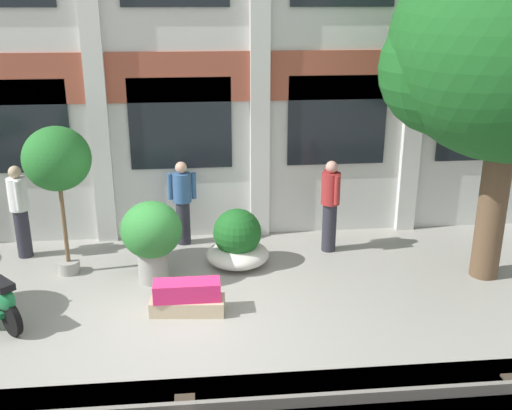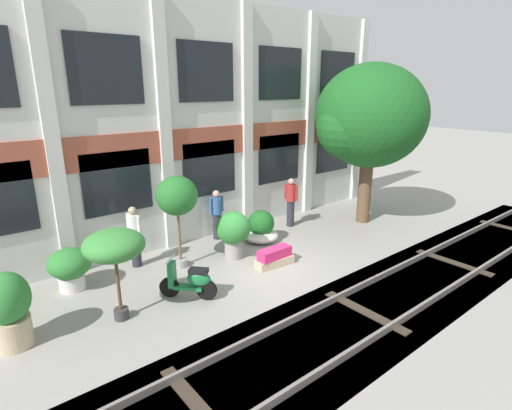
# 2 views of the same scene
# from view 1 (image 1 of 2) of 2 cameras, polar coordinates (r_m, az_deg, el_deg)

# --- Properties ---
(ground_plane) EXTENTS (80.00, 80.00, 0.00)m
(ground_plane) POSITION_cam_1_polar(r_m,az_deg,el_deg) (9.09, -6.98, -10.44)
(ground_plane) COLOR gray
(apartment_facade) EXTENTS (15.13, 0.64, 7.24)m
(apartment_facade) POSITION_cam_1_polar(r_m,az_deg,el_deg) (11.31, -7.48, 14.73)
(apartment_facade) COLOR silver
(apartment_facade) RESTS_ON ground
(potted_plant_stone_basin) EXTENTS (0.99, 0.99, 1.37)m
(potted_plant_stone_basin) POSITION_cam_1_polar(r_m,az_deg,el_deg) (9.87, -9.91, -2.77)
(potted_plant_stone_basin) COLOR gray
(potted_plant_stone_basin) RESTS_ON ground
(potted_plant_square_trough) EXTENTS (1.13, 0.50, 0.51)m
(potted_plant_square_trough) POSITION_cam_1_polar(r_m,az_deg,el_deg) (9.05, -6.56, -8.79)
(potted_plant_square_trough) COLOR tan
(potted_plant_square_trough) RESTS_ON ground
(potted_plant_wide_bowl) EXTENTS (1.10, 1.10, 1.03)m
(potted_plant_wide_bowl) POSITION_cam_1_polar(r_m,az_deg,el_deg) (10.46, -1.79, -3.57)
(potted_plant_wide_bowl) COLOR beige
(potted_plant_wide_bowl) RESTS_ON ground
(potted_plant_terracotta_small) EXTENTS (1.09, 1.09, 2.54)m
(potted_plant_terracotta_small) POSITION_cam_1_polar(r_m,az_deg,el_deg) (10.16, -18.41, 3.95)
(potted_plant_terracotta_small) COLOR gray
(potted_plant_terracotta_small) RESTS_ON ground
(resident_by_doorway) EXTENTS (0.53, 0.34, 1.61)m
(resident_by_doorway) POSITION_cam_1_polar(r_m,az_deg,el_deg) (11.29, -7.02, 0.44)
(resident_by_doorway) COLOR #282833
(resident_by_doorway) RESTS_ON ground
(resident_watching_tracks) EXTENTS (0.34, 0.51, 1.72)m
(resident_watching_tracks) POSITION_cam_1_polar(r_m,az_deg,el_deg) (10.95, 7.08, 0.17)
(resident_watching_tracks) COLOR #282833
(resident_watching_tracks) RESTS_ON ground
(resident_near_plants) EXTENTS (0.34, 0.51, 1.70)m
(resident_near_plants) POSITION_cam_1_polar(r_m,az_deg,el_deg) (11.41, -21.59, -0.33)
(resident_near_plants) COLOR #282833
(resident_near_plants) RESTS_ON ground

